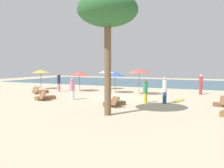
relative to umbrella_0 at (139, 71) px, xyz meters
name	(u,v)px	position (x,y,z in m)	size (l,w,h in m)	color
ground_plane	(119,97)	(-1.06, -2.18, -2.15)	(60.00, 60.00, 0.00)	beige
ocean_water	(165,83)	(-1.06, 14.82, -2.12)	(48.00, 16.00, 0.06)	#3D6075
umbrella_0	(139,71)	(0.00, 0.00, 0.00)	(2.11, 2.11, 2.34)	olive
umbrella_1	(107,71)	(-4.79, 3.14, -0.20)	(1.73, 1.73, 2.13)	brown
umbrella_2	(80,74)	(-6.41, 0.23, -0.37)	(2.02, 2.02, 2.02)	brown
umbrella_3	(41,71)	(-11.43, 0.27, -0.19)	(1.93, 1.93, 2.13)	brown
umbrella_4	(115,74)	(-2.51, 0.33, -0.37)	(1.87, 1.87, 2.00)	brown
lounger_0	(115,103)	(0.52, -6.52, -1.98)	(1.21, 1.78, 0.70)	brown
lounger_1	(41,92)	(-8.58, -3.03, -1.99)	(0.87, 1.77, 0.68)	brown
lounger_3	(45,98)	(-5.50, -6.17, -1.98)	(1.18, 1.74, 0.74)	brown
lounger_4	(222,103)	(6.88, -3.44, -1.98)	(1.02, 1.75, 0.72)	brown
person_0	(201,84)	(5.02, 2.38, -1.23)	(0.32, 0.32, 1.81)	#BF3338
person_1	(145,91)	(1.98, -4.50, -1.32)	(0.32, 0.32, 1.65)	yellow
person_2	(165,90)	(3.26, -4.13, -1.20)	(0.36, 0.36, 1.85)	#2D4C8C
person_3	(72,89)	(-3.62, -5.25, -1.32)	(0.44, 0.44, 1.67)	white
person_4	(59,82)	(-8.15, -0.91, -1.20)	(0.33, 0.33, 1.85)	#D17299
palm_0	(108,12)	(1.40, -9.34, 3.29)	(3.18, 3.18, 6.43)	brown
surfboard	(179,100)	(3.95, -2.41, -2.12)	(0.81, 2.32, 0.07)	gold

